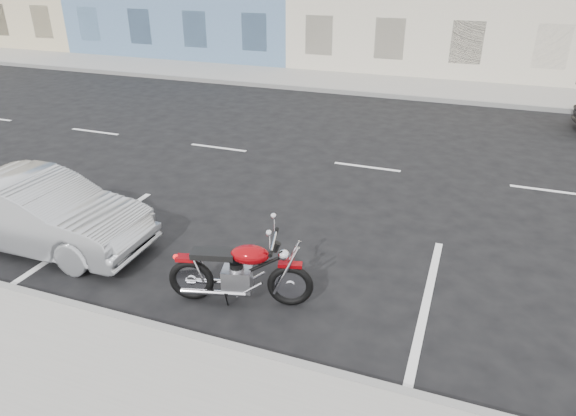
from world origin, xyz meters
TOP-DOWN VIEW (x-y plane):
  - ground at (0.00, 0.00)m, footprint 120.00×120.00m
  - sidewalk_far at (-5.00, 8.70)m, footprint 80.00×3.40m
  - curb_near at (-5.00, -7.00)m, footprint 80.00×0.12m
  - curb_far at (-5.00, 7.00)m, footprint 80.00×0.12m
  - motorcycle at (-1.81, -5.76)m, footprint 2.05×0.85m
  - sedan_silver at (-6.40, -5.65)m, footprint 3.89×1.43m

SIDE VIEW (x-z plane):
  - ground at x=0.00m, z-range 0.00..0.00m
  - sidewalk_far at x=-5.00m, z-range 0.00..0.15m
  - curb_near at x=-5.00m, z-range 0.00..0.16m
  - curb_far at x=-5.00m, z-range 0.00..0.16m
  - motorcycle at x=-1.81m, z-range -0.05..1.00m
  - sedan_silver at x=-6.40m, z-range 0.00..1.27m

